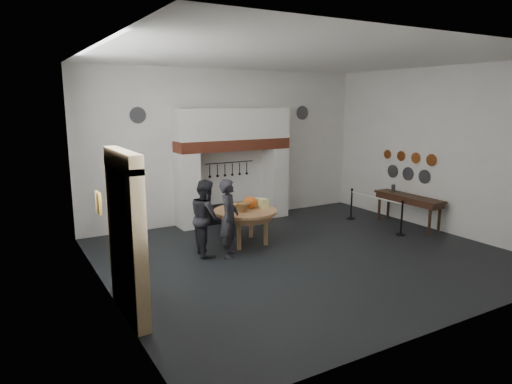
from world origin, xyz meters
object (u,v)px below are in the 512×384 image
visitor_far (206,217)px  side_table (409,197)px  work_table (245,211)px  barrier_post_near (402,219)px  iron_range (233,212)px  barrier_post_far (351,205)px  visitor_near (229,218)px

visitor_far → side_table: size_ratio=0.82×
work_table → side_table: 4.97m
work_table → visitor_far: visitor_far is taller
barrier_post_near → iron_range: bearing=131.2°
visitor_far → barrier_post_near: bearing=-94.2°
side_table → work_table: bearing=169.7°
side_table → barrier_post_far: same height
iron_range → visitor_far: visitor_far is taller
barrier_post_near → visitor_far: bearing=167.3°
work_table → barrier_post_far: (4.02, 0.54, -0.39)m
visitor_near → work_table: bearing=-12.4°
side_table → barrier_post_far: (-0.87, 1.43, -0.42)m
barrier_post_near → barrier_post_far: bearing=90.0°
visitor_near → side_table: size_ratio=0.83×
barrier_post_near → side_table: bearing=33.2°
visitor_far → barrier_post_near: (5.21, -1.18, -0.45)m
iron_range → barrier_post_far: barrier_post_far is taller
iron_range → barrier_post_near: 4.91m
barrier_post_far → side_table: bearing=-58.7°
visitor_near → visitor_far: 0.57m
visitor_far → barrier_post_far: visitor_far is taller
iron_range → visitor_near: size_ratio=1.04×
side_table → barrier_post_far: size_ratio=2.44×
iron_range → barrier_post_far: 3.65m
visitor_far → side_table: 6.11m
work_table → visitor_far: size_ratio=0.90×
visitor_far → barrier_post_near: 5.36m
work_table → iron_range: bearing=70.6°
barrier_post_far → visitor_far: bearing=-171.0°
side_table → barrier_post_near: size_ratio=2.44×
visitor_far → side_table: bearing=-87.2°
side_table → visitor_far: bearing=174.3°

